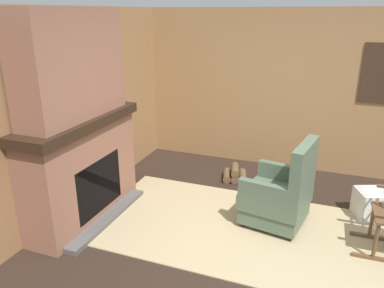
# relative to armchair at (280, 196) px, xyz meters

# --- Properties ---
(ground_plane) EXTENTS (14.00, 14.00, 0.00)m
(ground_plane) POSITION_rel_armchair_xyz_m (-0.01, -0.64, -0.36)
(ground_plane) COLOR #2D2119
(wood_panel_wall_left) EXTENTS (0.06, 5.46, 2.41)m
(wood_panel_wall_left) POSITION_rel_armchair_xyz_m (-2.47, -0.64, 0.84)
(wood_panel_wall_left) COLOR #9E7247
(wood_panel_wall_left) RESTS_ON ground
(wood_panel_wall_back) EXTENTS (5.46, 0.09, 2.41)m
(wood_panel_wall_back) POSITION_rel_armchair_xyz_m (0.03, 1.82, 0.85)
(wood_panel_wall_back) COLOR #9E7247
(wood_panel_wall_back) RESTS_ON ground
(fireplace_hearth) EXTENTS (0.67, 1.73, 1.24)m
(fireplace_hearth) POSITION_rel_armchair_xyz_m (-2.20, -0.64, 0.25)
(fireplace_hearth) COLOR #93604C
(fireplace_hearth) RESTS_ON ground
(chimney_breast) EXTENTS (0.40, 1.43, 1.15)m
(chimney_breast) POSITION_rel_armchair_xyz_m (-2.21, -0.64, 1.45)
(chimney_breast) COLOR #93604C
(chimney_breast) RESTS_ON fireplace_hearth
(area_rug) EXTENTS (3.51, 1.81, 0.01)m
(area_rug) POSITION_rel_armchair_xyz_m (-0.32, -0.27, -0.36)
(area_rug) COLOR tan
(area_rug) RESTS_ON ground
(armchair) EXTENTS (0.80, 0.81, 1.04)m
(armchair) POSITION_rel_armchair_xyz_m (0.00, 0.00, 0.00)
(armchair) COLOR #516651
(armchair) RESTS_ON ground
(firewood_stack) EXTENTS (0.42, 0.42, 0.21)m
(firewood_stack) POSITION_rel_armchair_xyz_m (-0.79, 1.01, -0.28)
(firewood_stack) COLOR brown
(firewood_stack) RESTS_ON ground
(laundry_basket) EXTENTS (0.59, 0.50, 0.35)m
(laundry_basket) POSITION_rel_armchair_xyz_m (1.08, 0.56, -0.19)
(laundry_basket) COLOR white
(laundry_basket) RESTS_ON ground
(oil_lamp_vase) EXTENTS (0.10, 0.10, 0.31)m
(oil_lamp_vase) POSITION_rel_armchair_xyz_m (-2.26, -1.20, 0.99)
(oil_lamp_vase) COLOR #99B29E
(oil_lamp_vase) RESTS_ON fireplace_hearth
(storage_case) EXTENTS (0.14, 0.24, 0.13)m
(storage_case) POSITION_rel_armchair_xyz_m (-2.26, -0.46, 0.94)
(storage_case) COLOR brown
(storage_case) RESTS_ON fireplace_hearth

